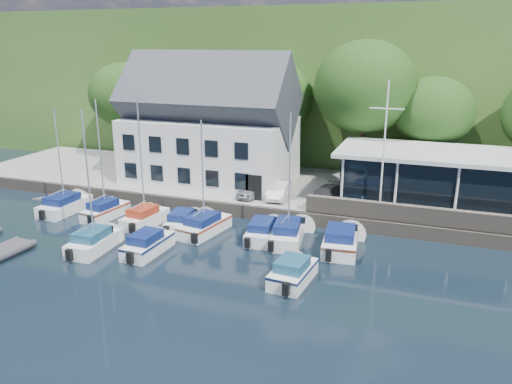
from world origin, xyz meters
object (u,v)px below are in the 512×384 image
car_dgrey (326,194)px  boat_r2_2 (148,242)px  boat_r1_6 (289,176)px  harbor_building (210,132)px  boat_r1_3 (183,219)px  boat_r2_1 (89,184)px  boat_r1_7 (341,238)px  dinghy_1 (7,249)px  boat_r1_5 (263,229)px  boat_r2_4 (293,270)px  flagpole (384,150)px  club_pavilion (427,178)px  car_blue (356,199)px  boat_r1_2 (141,166)px  car_silver (251,189)px  car_white (279,189)px  boat_r1_4 (203,173)px  boat_r1_0 (59,156)px  boat_r1_1 (101,162)px

car_dgrey → boat_r2_2: size_ratio=0.74×
boat_r1_6 → boat_r2_2: size_ratio=1.62×
harbor_building → boat_r1_3: (1.99, -9.07, -4.67)m
boat_r1_3 → boat_r2_1: (-3.51, -5.29, 3.73)m
boat_r1_7 → dinghy_1: bearing=-164.6°
dinghy_1 → boat_r1_6: bearing=30.5°
boat_r1_5 → boat_r2_4: 6.62m
flagpole → dinghy_1: 25.28m
boat_r2_2 → club_pavilion: bearing=41.5°
car_blue → boat_r1_2: 15.70m
car_silver → boat_r1_3: 6.71m
car_white → boat_r2_2: size_ratio=0.72×
car_blue → dinghy_1: (-19.46, -13.71, -1.27)m
boat_r1_3 → boat_r2_1: bearing=-131.0°
car_white → car_blue: (6.03, -0.34, -0.01)m
boat_r1_6 → boat_r2_1: (-11.20, -5.65, -0.07)m
boat_r2_2 → dinghy_1: (-8.22, -3.15, -0.36)m
club_pavilion → boat_r2_2: 20.87m
boat_r1_3 → boat_r2_4: bearing=-36.3°
car_silver → boat_r1_4: bearing=-96.2°
car_blue → flagpole: flagpole is taller
boat_r1_0 → boat_r1_4: 12.16m
car_dgrey → boat_r1_4: size_ratio=0.47×
boat_r1_6 → car_silver: bearing=121.5°
club_pavilion → boat_r1_3: club_pavilion is taller
boat_r1_7 → boat_r1_3: bearing=174.0°
boat_r1_6 → boat_r2_4: size_ratio=1.76×
boat_r1_4 → boat_r1_0: bearing=-171.6°
car_white → car_dgrey: 3.66m
boat_r2_4 → boat_r2_1: bearing=-174.8°
boat_r1_0 → boat_r1_1: 3.77m
boat_r1_4 → boat_r2_1: (-5.31, -5.03, 0.08)m
car_white → boat_r1_4: (-3.38, -6.59, 2.67)m
boat_r1_4 → dinghy_1: 13.13m
club_pavilion → boat_r2_1: bearing=-144.6°
harbor_building → dinghy_1: (-6.26, -16.80, -4.98)m
car_dgrey → boat_r1_2: size_ratio=0.47×
car_silver → flagpole: 10.93m
car_blue → boat_r1_6: size_ratio=0.42×
harbor_building → boat_r1_4: bearing=-67.9°
boat_r1_1 → boat_r1_2: boat_r1_2 is taller
boat_r1_3 → boat_r1_4: (1.80, -0.26, 3.65)m
harbor_building → car_dgrey: bearing=-13.4°
boat_r1_6 → boat_r2_2: 9.90m
boat_r1_3 → dinghy_1: 11.31m
flagpole → boat_r1_4: flagpole is taller
harbor_building → club_pavilion: 18.15m
boat_r1_6 → boat_r2_4: 7.06m
boat_r1_6 → harbor_building: bearing=129.4°
boat_r1_3 → harbor_building: bearing=94.9°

